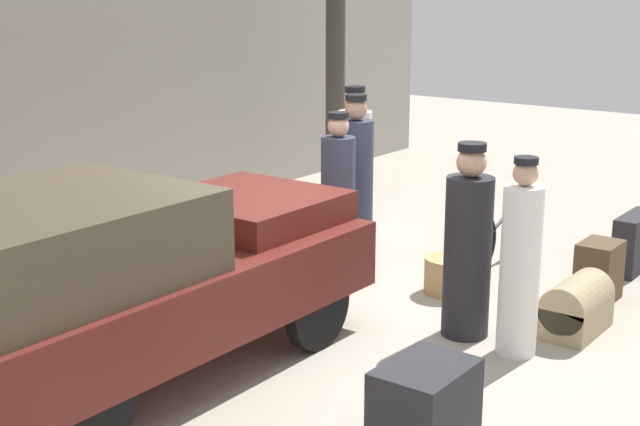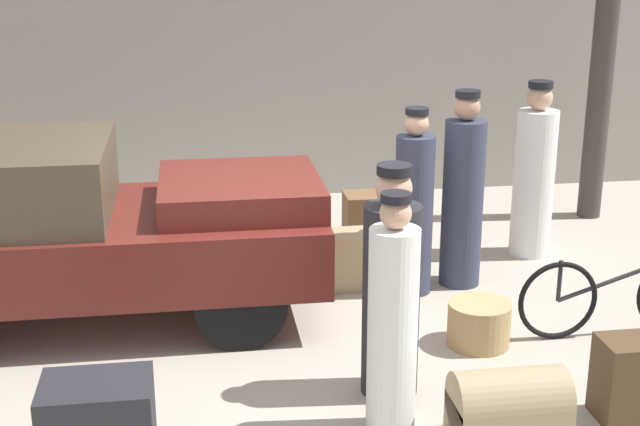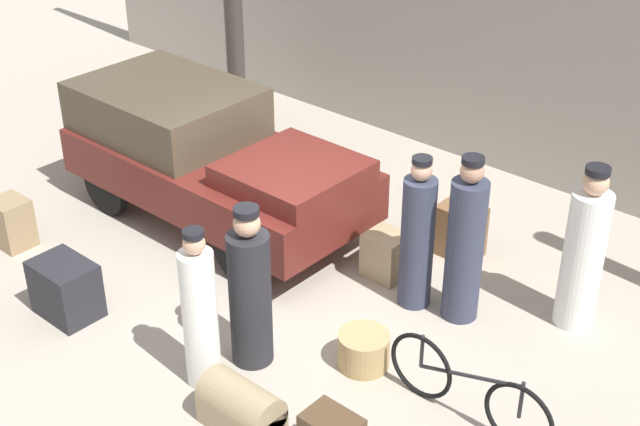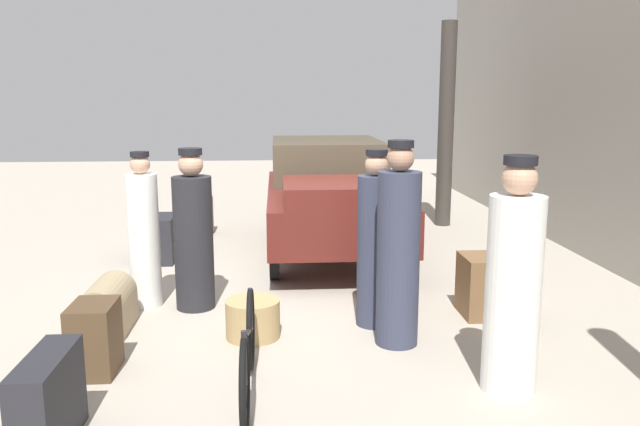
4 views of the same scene
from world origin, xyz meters
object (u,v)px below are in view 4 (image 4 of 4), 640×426
at_px(porter_standing_middle, 194,237).
at_px(trunk_umber_medium, 200,216).
at_px(porter_lifting_near_truck, 513,286).
at_px(porter_carrying_trunk, 375,246).
at_px(trunk_wicker_pale, 94,338).
at_px(porter_with_bicycle, 398,253).
at_px(trunk_large_brown, 157,239).
at_px(truck, 330,191).
at_px(conductor_in_dark_uniform, 144,236).
at_px(wicker_basket, 253,319).
at_px(suitcase_small_leather, 48,403).
at_px(bicycle, 248,353).
at_px(suitcase_tan_flat, 481,286).
at_px(suitcase_black_upright, 386,282).

distance_m(porter_standing_middle, trunk_umber_medium, 3.68).
xyz_separation_m(porter_standing_middle, trunk_umber_medium, (-3.63, -0.37, -0.47)).
bearing_deg(trunk_umber_medium, porter_lifting_near_truck, 27.72).
relative_size(porter_carrying_trunk, trunk_wicker_pale, 2.97).
height_order(porter_with_bicycle, trunk_large_brown, porter_with_bicycle).
relative_size(truck, porter_lifting_near_truck, 2.16).
bearing_deg(conductor_in_dark_uniform, wicker_basket, 49.70).
distance_m(porter_lifting_near_truck, conductor_in_dark_uniform, 3.85).
xyz_separation_m(porter_carrying_trunk, trunk_umber_medium, (-4.25, -2.19, -0.50)).
bearing_deg(trunk_wicker_pale, trunk_large_brown, -177.67).
xyz_separation_m(truck, suitcase_small_leather, (5.08, -2.23, -0.57)).
xyz_separation_m(porter_with_bicycle, suitcase_small_leather, (1.55, -2.54, -0.54)).
bearing_deg(porter_lifting_near_truck, trunk_large_brown, -140.18).
xyz_separation_m(porter_lifting_near_truck, trunk_large_brown, (-4.06, -3.39, -0.51)).
xyz_separation_m(bicycle, porter_standing_middle, (-2.05, -0.65, 0.43)).
xyz_separation_m(porter_with_bicycle, porter_standing_middle, (-1.12, -1.95, -0.08)).
bearing_deg(trunk_wicker_pale, porter_with_bicycle, 99.53).
bearing_deg(trunk_large_brown, bicycle, 19.17).
bearing_deg(trunk_wicker_pale, suitcase_tan_flat, 107.22).
distance_m(porter_with_bicycle, trunk_wicker_pale, 2.66).
xyz_separation_m(suitcase_small_leather, trunk_large_brown, (-4.65, -0.17, -0.00)).
xyz_separation_m(porter_standing_middle, trunk_large_brown, (-1.99, -0.76, -0.46)).
height_order(truck, porter_lifting_near_truck, porter_lifting_near_truck).
bearing_deg(wicker_basket, conductor_in_dark_uniform, -130.30).
height_order(bicycle, trunk_wicker_pale, bicycle).
xyz_separation_m(suitcase_black_upright, trunk_umber_medium, (-3.71, -2.40, 0.04)).
bearing_deg(trunk_wicker_pale, porter_lifting_near_truck, 80.74).
height_order(suitcase_black_upright, trunk_umber_medium, trunk_umber_medium).
relative_size(porter_with_bicycle, suitcase_tan_flat, 2.97).
bearing_deg(porter_standing_middle, suitcase_small_leather, -12.42).
relative_size(wicker_basket, porter_lifting_near_truck, 0.28).
height_order(porter_with_bicycle, porter_standing_middle, porter_with_bicycle).
bearing_deg(bicycle, trunk_wicker_pale, -111.84).
xyz_separation_m(porter_with_bicycle, trunk_umber_medium, (-4.75, -2.32, -0.55)).
bearing_deg(conductor_in_dark_uniform, porter_standing_middle, 78.21).
xyz_separation_m(porter_standing_middle, suitcase_small_leather, (2.67, -0.59, -0.46)).
bearing_deg(trunk_umber_medium, suitcase_small_leather, -1.98).
relative_size(wicker_basket, porter_with_bicycle, 0.27).
height_order(porter_with_bicycle, suitcase_small_leather, porter_with_bicycle).
xyz_separation_m(porter_lifting_near_truck, suitcase_black_upright, (-2.00, -0.60, -0.56)).
relative_size(suitcase_tan_flat, trunk_umber_medium, 1.04).
bearing_deg(truck, suitcase_black_upright, 8.86).
bearing_deg(suitcase_black_upright, trunk_large_brown, -126.53).
xyz_separation_m(bicycle, porter_carrying_trunk, (-1.43, 1.17, 0.45)).
height_order(porter_with_bicycle, trunk_umber_medium, porter_with_bicycle).
distance_m(porter_carrying_trunk, trunk_large_brown, 3.70).
height_order(suitcase_black_upright, trunk_large_brown, trunk_large_brown).
relative_size(bicycle, porter_lifting_near_truck, 0.94).
height_order(wicker_basket, suitcase_black_upright, suitcase_black_upright).
relative_size(porter_with_bicycle, porter_carrying_trunk, 1.07).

